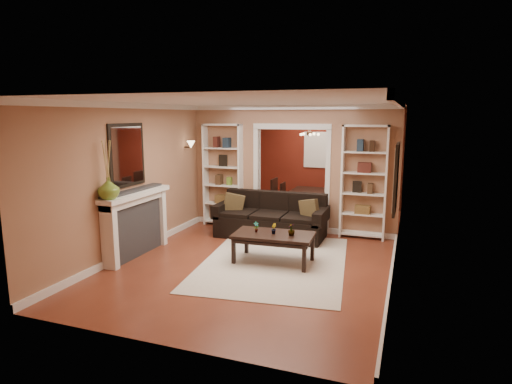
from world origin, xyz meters
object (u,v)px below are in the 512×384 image
at_px(coffee_table, 273,248).
at_px(bookshelf_right, 364,182).
at_px(sofa, 271,216).
at_px(bookshelf_left, 223,175).
at_px(fireplace, 137,224).
at_px(dining_table, 308,203).

xyz_separation_m(coffee_table, bookshelf_right, (1.25, 2.06, 0.90)).
bearing_deg(bookshelf_right, sofa, -161.98).
relative_size(coffee_table, bookshelf_left, 0.58).
xyz_separation_m(sofa, coffee_table, (0.53, -1.48, -0.19)).
bearing_deg(bookshelf_right, bookshelf_left, 180.00).
height_order(bookshelf_left, fireplace, bookshelf_left).
height_order(sofa, fireplace, fireplace).
height_order(bookshelf_left, dining_table, bookshelf_left).
bearing_deg(bookshelf_left, sofa, -23.77).
bearing_deg(bookshelf_right, coffee_table, -121.29).
height_order(coffee_table, fireplace, fireplace).
height_order(sofa, bookshelf_left, bookshelf_left).
bearing_deg(fireplace, bookshelf_right, 34.80).
distance_m(coffee_table, fireplace, 2.46).
height_order(sofa, bookshelf_right, bookshelf_right).
distance_m(sofa, fireplace, 2.70).
bearing_deg(fireplace, bookshelf_left, 77.95).
bearing_deg(coffee_table, bookshelf_right, 55.31).
relative_size(bookshelf_right, dining_table, 1.39).
bearing_deg(fireplace, sofa, 46.40).
bearing_deg(sofa, fireplace, -133.60).
relative_size(sofa, coffee_table, 1.71).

